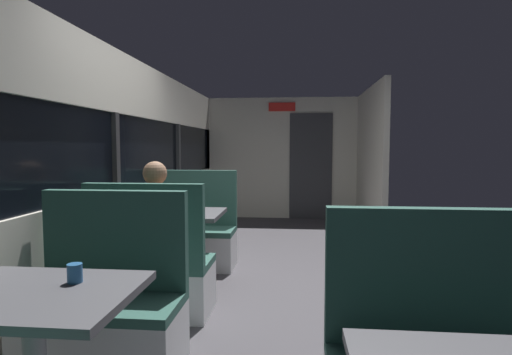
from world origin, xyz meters
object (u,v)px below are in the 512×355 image
at_px(bench_mid_window_facing_entry, 194,238).
at_px(seated_passenger, 155,248).
at_px(bench_near_window_facing_entry, 106,317).
at_px(dining_table_mid_window, 176,222).
at_px(coffee_cup_primary, 75,273).
at_px(dining_table_near_window, 33,313).
at_px(bench_mid_window_facing_end, 152,275).

relative_size(bench_mid_window_facing_entry, seated_passenger, 0.87).
distance_m(bench_near_window_facing_entry, seated_passenger, 0.94).
bearing_deg(dining_table_mid_window, coffee_cup_primary, -86.49).
distance_m(dining_table_mid_window, bench_mid_window_facing_entry, 0.77).
bearing_deg(seated_passenger, coffee_cup_primary, -85.02).
height_order(dining_table_near_window, bench_near_window_facing_entry, bench_near_window_facing_entry).
bearing_deg(coffee_cup_primary, bench_near_window_facing_entry, 102.83).
distance_m(dining_table_near_window, dining_table_mid_window, 2.24).
relative_size(dining_table_near_window, bench_near_window_facing_entry, 0.82).
bearing_deg(coffee_cup_primary, dining_table_near_window, -134.51).
xyz_separation_m(bench_near_window_facing_entry, bench_mid_window_facing_entry, (0.00, 2.24, 0.00)).
bearing_deg(bench_mid_window_facing_entry, dining_table_mid_window, -90.00).
relative_size(bench_near_window_facing_entry, bench_mid_window_facing_entry, 1.00).
relative_size(bench_mid_window_facing_end, bench_mid_window_facing_entry, 1.00).
bearing_deg(dining_table_near_window, bench_mid_window_facing_entry, 90.00).
xyz_separation_m(dining_table_near_window, bench_mid_window_facing_end, (0.00, 1.54, -0.31)).
bearing_deg(bench_mid_window_facing_end, seated_passenger, 90.00).
xyz_separation_m(dining_table_mid_window, bench_mid_window_facing_entry, (0.00, 0.70, -0.31)).
distance_m(bench_mid_window_facing_end, seated_passenger, 0.22).
bearing_deg(coffee_cup_primary, bench_mid_window_facing_end, 95.24).
xyz_separation_m(dining_table_near_window, bench_mid_window_facing_entry, (0.00, 2.94, -0.31)).
bearing_deg(dining_table_near_window, seated_passenger, 90.00).
height_order(bench_mid_window_facing_entry, seated_passenger, seated_passenger).
height_order(bench_mid_window_facing_entry, coffee_cup_primary, bench_mid_window_facing_entry).
bearing_deg(bench_mid_window_facing_end, coffee_cup_primary, -84.76).
bearing_deg(bench_mid_window_facing_end, bench_mid_window_facing_entry, 90.00).
bearing_deg(dining_table_mid_window, bench_mid_window_facing_end, -90.00).
bearing_deg(bench_near_window_facing_entry, dining_table_mid_window, 90.00).
height_order(dining_table_mid_window, bench_mid_window_facing_entry, bench_mid_window_facing_entry).
height_order(seated_passenger, coffee_cup_primary, seated_passenger).
height_order(bench_near_window_facing_entry, seated_passenger, seated_passenger).
height_order(dining_table_mid_window, bench_mid_window_facing_end, bench_mid_window_facing_end).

